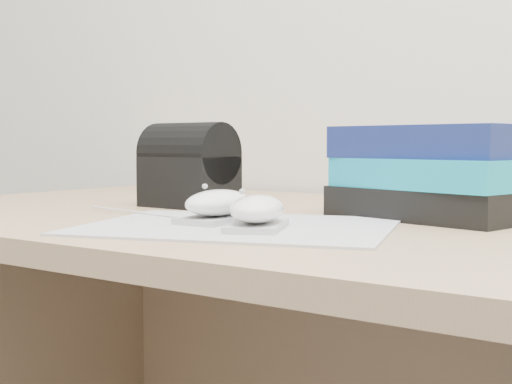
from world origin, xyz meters
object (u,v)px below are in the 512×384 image
Objects in this scene: mouse_front at (257,212)px; pouch at (189,166)px; desk at (371,371)px; book_stack at (443,172)px; mouse_rear at (218,206)px.

mouse_front is 0.35m from pouch.
desk is 0.43m from pouch.
desk is at bearing 9.50° from pouch.
book_stack is 0.41m from pouch.
mouse_rear is at bearing 158.18° from mouse_front.
mouse_front is at bearing -113.33° from book_stack.
desk is 0.37m from mouse_front.
desk is 0.36m from mouse_rear.
book_stack is (0.10, 0.03, 0.30)m from desk.
mouse_rear is 0.82× the size of pouch.
desk is 12.42× the size of mouse_front.
mouse_front is (0.09, -0.03, -0.00)m from mouse_rear.
mouse_rear is at bearing -117.09° from desk.
desk is 0.32m from book_stack.
book_stack reaches higher than desk.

